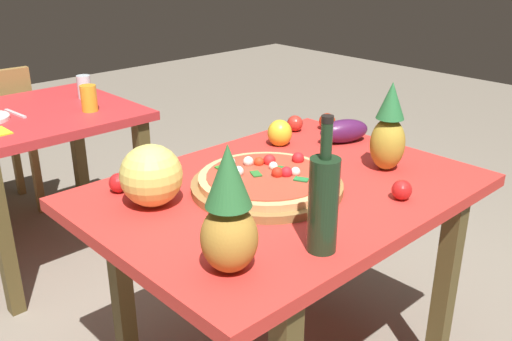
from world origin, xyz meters
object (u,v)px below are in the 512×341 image
object	(u,v)px
pineapple_right	(389,131)
tomato_by_bottle	(402,190)
background_table	(39,138)
pineapple_left	(229,216)
tomato_beside_pepper	(119,183)
tomato_near_board	(295,123)
drinking_glass_water	(84,87)
eggplant	(344,131)
display_table	(283,212)
bell_pepper	(280,133)
wine_bottle	(323,202)
knife_utensil	(15,113)
drinking_glass_juice	(89,98)
pizza	(267,177)
melon	(151,175)
tomato_at_corner	(327,121)
pizza_board	(267,186)

from	to	relation	value
pineapple_right	tomato_by_bottle	xyz separation A→B (m)	(-0.17, -0.18, -0.11)
background_table	pineapple_left	bearing A→B (deg)	-97.82
tomato_beside_pepper	tomato_near_board	distance (m)	0.84
tomato_beside_pepper	tomato_near_board	xyz separation A→B (m)	(0.84, 0.04, 0.00)
drinking_glass_water	eggplant	bearing A→B (deg)	-72.15
pineapple_left	display_table	bearing A→B (deg)	29.67
bell_pepper	tomato_beside_pepper	distance (m)	0.67
wine_bottle	pineapple_left	size ratio (longest dim) A/B	1.11
background_table	pineapple_right	distance (m)	1.63
tomato_near_board	knife_utensil	world-z (taller)	tomato_near_board
drinking_glass_juice	pineapple_left	bearing A→B (deg)	-105.75
tomato_beside_pepper	drinking_glass_juice	size ratio (longest dim) A/B	0.51
eggplant	knife_utensil	distance (m)	1.47
pizza	knife_utensil	xyz separation A→B (m)	(-0.25, 1.36, -0.04)
pizza	tomato_near_board	xyz separation A→B (m)	(0.49, 0.34, -0.01)
wine_bottle	melon	world-z (taller)	wine_bottle
tomato_by_bottle	drinking_glass_juice	world-z (taller)	drinking_glass_juice
display_table	bell_pepper	world-z (taller)	bell_pepper
background_table	eggplant	xyz separation A→B (m)	(0.69, -1.23, 0.17)
pineapple_left	pineapple_right	xyz separation A→B (m)	(0.80, 0.12, -0.01)
melon	pineapple_right	bearing A→B (deg)	-22.82
melon	eggplant	bearing A→B (deg)	-2.56
tomato_by_bottle	tomato_at_corner	distance (m)	0.70
eggplant	tomato_beside_pepper	size ratio (longest dim) A/B	3.27
pizza_board	wine_bottle	bearing A→B (deg)	-113.75
eggplant	display_table	bearing A→B (deg)	-164.03
bell_pepper	drinking_glass_water	size ratio (longest dim) A/B	0.90
wine_bottle	bell_pepper	world-z (taller)	wine_bottle
pizza_board	drinking_glass_water	xyz separation A→B (m)	(0.12, 1.40, 0.04)
background_table	tomato_near_board	xyz separation A→B (m)	(0.66, -1.01, 0.16)
pineapple_right	melon	xyz separation A→B (m)	(-0.73, 0.31, -0.04)
display_table	wine_bottle	bearing A→B (deg)	-122.32
drinking_glass_juice	knife_utensil	distance (m)	0.33
tomato_by_bottle	pizza_board	bearing A→B (deg)	126.82
melon	eggplant	xyz separation A→B (m)	(0.85, -0.04, -0.05)
tomato_at_corner	drinking_glass_juice	world-z (taller)	drinking_glass_juice
bell_pepper	background_table	bearing A→B (deg)	114.45
bell_pepper	tomato_near_board	distance (m)	0.18
wine_bottle	tomato_by_bottle	bearing A→B (deg)	4.24
tomato_near_board	drinking_glass_juice	world-z (taller)	drinking_glass_juice
display_table	pineapple_left	world-z (taller)	pineapple_left
bell_pepper	tomato_at_corner	xyz separation A→B (m)	(0.28, 0.00, -0.01)
bell_pepper	tomato_at_corner	distance (m)	0.28
knife_utensil	tomato_at_corner	bearing A→B (deg)	-56.85
eggplant	tomato_by_bottle	xyz separation A→B (m)	(-0.28, -0.45, -0.01)
pizza_board	tomato_at_corner	world-z (taller)	tomato_at_corner
tomato_at_corner	background_table	bearing A→B (deg)	125.48
pineapple_right	tomato_near_board	size ratio (longest dim) A/B	4.64
display_table	pizza_board	distance (m)	0.12
pineapple_right	tomato_beside_pepper	bearing A→B (deg)	149.16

